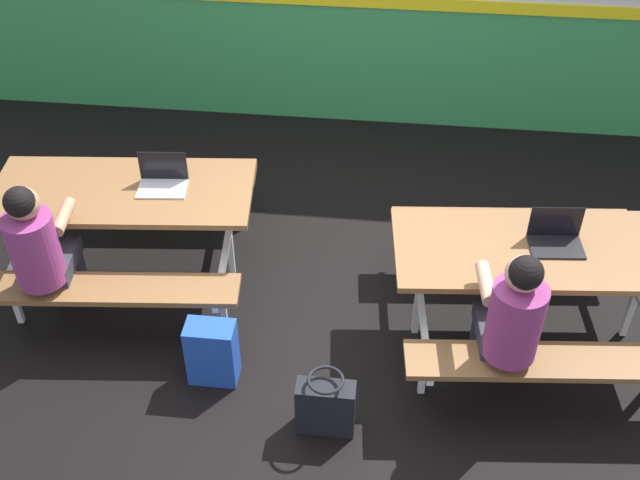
{
  "coord_description": "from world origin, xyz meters",
  "views": [
    {
      "loc": [
        0.43,
        -3.79,
        3.82
      ],
      "look_at": [
        0.0,
        0.11,
        0.55
      ],
      "focal_mm": 44.25,
      "sensor_mm": 36.0,
      "label": 1
    }
  ],
  "objects_px": {
    "picnic_table_right": "(533,268)",
    "tote_bag_bright": "(326,406)",
    "picnic_table_left": "(126,209)",
    "student_further": "(511,317)",
    "backpack_dark": "(213,352)",
    "laptop_silver": "(163,181)",
    "student_nearer": "(40,246)",
    "laptop_dark": "(556,238)"
  },
  "relations": [
    {
      "from": "student_nearer",
      "to": "backpack_dark",
      "type": "xyz_separation_m",
      "value": [
        1.1,
        -0.3,
        -0.49
      ]
    },
    {
      "from": "picnic_table_left",
      "to": "student_further",
      "type": "relative_size",
      "value": 1.49
    },
    {
      "from": "picnic_table_left",
      "to": "student_further",
      "type": "bearing_deg",
      "value": -19.52
    },
    {
      "from": "backpack_dark",
      "to": "picnic_table_right",
      "type": "bearing_deg",
      "value": 16.91
    },
    {
      "from": "picnic_table_left",
      "to": "student_nearer",
      "type": "bearing_deg",
      "value": -119.52
    },
    {
      "from": "picnic_table_right",
      "to": "tote_bag_bright",
      "type": "xyz_separation_m",
      "value": [
        -1.19,
        -0.9,
        -0.38
      ]
    },
    {
      "from": "picnic_table_left",
      "to": "laptop_dark",
      "type": "bearing_deg",
      "value": -5.26
    },
    {
      "from": "student_further",
      "to": "tote_bag_bright",
      "type": "xyz_separation_m",
      "value": [
        -1.0,
        -0.32,
        -0.51
      ]
    },
    {
      "from": "picnic_table_left",
      "to": "laptop_silver",
      "type": "height_order",
      "value": "laptop_silver"
    },
    {
      "from": "student_further",
      "to": "picnic_table_right",
      "type": "bearing_deg",
      "value": 71.17
    },
    {
      "from": "picnic_table_left",
      "to": "backpack_dark",
      "type": "xyz_separation_m",
      "value": [
        0.76,
        -0.89,
        -0.36
      ]
    },
    {
      "from": "student_nearer",
      "to": "laptop_dark",
      "type": "distance_m",
      "value": 3.14
    },
    {
      "from": "picnic_table_right",
      "to": "student_further",
      "type": "relative_size",
      "value": 1.49
    },
    {
      "from": "picnic_table_left",
      "to": "student_further",
      "type": "distance_m",
      "value": 2.64
    },
    {
      "from": "picnic_table_right",
      "to": "student_further",
      "type": "height_order",
      "value": "student_further"
    },
    {
      "from": "picnic_table_left",
      "to": "student_further",
      "type": "xyz_separation_m",
      "value": [
        2.49,
        -0.88,
        0.13
      ]
    },
    {
      "from": "laptop_silver",
      "to": "backpack_dark",
      "type": "relative_size",
      "value": 0.77
    },
    {
      "from": "backpack_dark",
      "to": "picnic_table_left",
      "type": "bearing_deg",
      "value": 130.63
    },
    {
      "from": "laptop_silver",
      "to": "laptop_dark",
      "type": "bearing_deg",
      "value": -7.23
    },
    {
      "from": "laptop_dark",
      "to": "tote_bag_bright",
      "type": "distance_m",
      "value": 1.71
    },
    {
      "from": "student_further",
      "to": "picnic_table_left",
      "type": "bearing_deg",
      "value": 160.48
    },
    {
      "from": "tote_bag_bright",
      "to": "backpack_dark",
      "type": "bearing_deg",
      "value": 156.6
    },
    {
      "from": "student_nearer",
      "to": "tote_bag_bright",
      "type": "relative_size",
      "value": 2.81
    },
    {
      "from": "picnic_table_right",
      "to": "backpack_dark",
      "type": "height_order",
      "value": "picnic_table_right"
    },
    {
      "from": "laptop_silver",
      "to": "tote_bag_bright",
      "type": "relative_size",
      "value": 0.79
    },
    {
      "from": "picnic_table_left",
      "to": "laptop_dark",
      "type": "xyz_separation_m",
      "value": [
        2.79,
        -0.26,
        0.21
      ]
    },
    {
      "from": "student_nearer",
      "to": "laptop_silver",
      "type": "relative_size",
      "value": 3.56
    },
    {
      "from": "backpack_dark",
      "to": "tote_bag_bright",
      "type": "distance_m",
      "value": 0.79
    },
    {
      "from": "laptop_dark",
      "to": "tote_bag_bright",
      "type": "bearing_deg",
      "value": -143.87
    },
    {
      "from": "picnic_table_right",
      "to": "tote_bag_bright",
      "type": "bearing_deg",
      "value": -142.97
    },
    {
      "from": "picnic_table_right",
      "to": "tote_bag_bright",
      "type": "distance_m",
      "value": 1.54
    },
    {
      "from": "student_nearer",
      "to": "backpack_dark",
      "type": "bearing_deg",
      "value": -15.2
    },
    {
      "from": "student_nearer",
      "to": "backpack_dark",
      "type": "distance_m",
      "value": 1.24
    },
    {
      "from": "student_further",
      "to": "laptop_dark",
      "type": "bearing_deg",
      "value": 64.25
    },
    {
      "from": "picnic_table_right",
      "to": "student_further",
      "type": "bearing_deg",
      "value": -108.83
    },
    {
      "from": "student_nearer",
      "to": "student_further",
      "type": "bearing_deg",
      "value": -5.9
    },
    {
      "from": "picnic_table_left",
      "to": "laptop_silver",
      "type": "xyz_separation_m",
      "value": [
        0.27,
        0.06,
        0.21
      ]
    },
    {
      "from": "student_further",
      "to": "backpack_dark",
      "type": "xyz_separation_m",
      "value": [
        -1.72,
        -0.01,
        -0.49
      ]
    },
    {
      "from": "picnic_table_left",
      "to": "backpack_dark",
      "type": "distance_m",
      "value": 1.22
    },
    {
      "from": "student_further",
      "to": "tote_bag_bright",
      "type": "bearing_deg",
      "value": -162.08
    },
    {
      "from": "picnic_table_left",
      "to": "laptop_dark",
      "type": "relative_size",
      "value": 5.3
    },
    {
      "from": "picnic_table_left",
      "to": "laptop_silver",
      "type": "relative_size",
      "value": 5.3
    }
  ]
}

